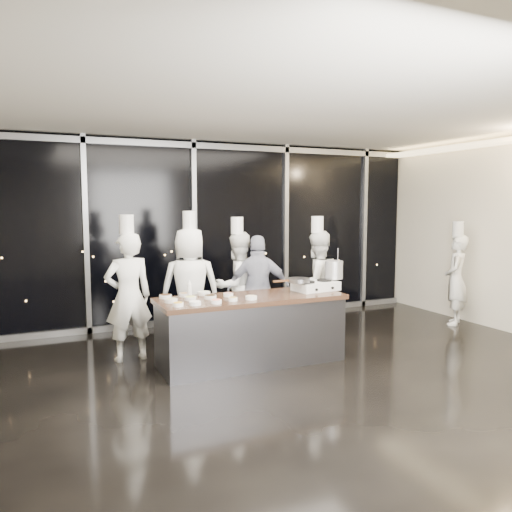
{
  "coord_description": "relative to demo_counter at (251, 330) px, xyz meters",
  "views": [
    {
      "loc": [
        -2.57,
        -4.99,
        2.1
      ],
      "look_at": [
        0.2,
        1.2,
        1.39
      ],
      "focal_mm": 35.0,
      "sensor_mm": 36.0,
      "label": 1
    }
  ],
  "objects": [
    {
      "name": "guest",
      "position": [
        0.5,
        0.86,
        0.37
      ],
      "size": [
        1.04,
        0.7,
        1.64
      ],
      "rotation": [
        0.0,
        0.0,
        2.79
      ],
      "color": "#161F3D",
      "rests_on": "ground"
    },
    {
      "name": "chef_far_left",
      "position": [
        -1.44,
        0.81,
        0.43
      ],
      "size": [
        0.67,
        0.47,
        1.96
      ],
      "rotation": [
        0.0,
        0.0,
        3.24
      ],
      "color": "white",
      "rests_on": "ground"
    },
    {
      "name": "chef_left",
      "position": [
        -0.52,
        1.04,
        0.44
      ],
      "size": [
        0.96,
        0.73,
        2.0
      ],
      "rotation": [
        0.0,
        0.0,
        2.94
      ],
      "color": "white",
      "rests_on": "ground"
    },
    {
      "name": "stove",
      "position": [
        1.0,
        0.04,
        0.51
      ],
      "size": [
        0.65,
        0.45,
        0.14
      ],
      "rotation": [
        0.0,
        0.0,
        0.13
      ],
      "color": "silver",
      "rests_on": "demo_counter"
    },
    {
      "name": "demo_counter",
      "position": [
        0.0,
        0.0,
        0.0
      ],
      "size": [
        2.46,
        0.86,
        0.9
      ],
      "color": "#3D3D42",
      "rests_on": "ground"
    },
    {
      "name": "stock_pot",
      "position": [
        1.32,
        0.09,
        0.71
      ],
      "size": [
        0.29,
        0.29,
        0.26
      ],
      "primitive_type": "cylinder",
      "rotation": [
        0.0,
        0.0,
        0.13
      ],
      "color": "silver",
      "rests_on": "stove"
    },
    {
      "name": "chef_right",
      "position": [
        1.48,
        0.81,
        0.4
      ],
      "size": [
        0.85,
        0.68,
        1.91
      ],
      "rotation": [
        0.0,
        0.0,
        3.2
      ],
      "color": "white",
      "rests_on": "ground"
    },
    {
      "name": "prep_bowls",
      "position": [
        -0.68,
        0.04,
        0.47
      ],
      "size": [
        1.13,
        0.75,
        0.05
      ],
      "color": "white",
      "rests_on": "demo_counter"
    },
    {
      "name": "room_shell",
      "position": [
        0.18,
        -0.9,
        1.79
      ],
      "size": [
        9.02,
        7.02,
        3.21
      ],
      "color": "beige",
      "rests_on": "ground"
    },
    {
      "name": "chef_center",
      "position": [
        0.28,
        1.19,
        0.39
      ],
      "size": [
        0.93,
        0.8,
        1.9
      ],
      "rotation": [
        0.0,
        0.0,
        3.37
      ],
      "color": "white",
      "rests_on": "ground"
    },
    {
      "name": "ground",
      "position": [
        0.0,
        -0.9,
        -0.45
      ],
      "size": [
        9.0,
        9.0,
        0.0
      ],
      "primitive_type": "plane",
      "color": "black",
      "rests_on": "ground"
    },
    {
      "name": "frying_pan",
      "position": [
        0.7,
        0.01,
        0.61
      ],
      "size": [
        0.55,
        0.35,
        0.05
      ],
      "rotation": [
        0.0,
        0.0,
        0.13
      ],
      "color": "slate",
      "rests_on": "stove"
    },
    {
      "name": "window_wall",
      "position": [
        0.0,
        2.53,
        1.14
      ],
      "size": [
        8.9,
        0.11,
        3.2
      ],
      "color": "black",
      "rests_on": "ground"
    },
    {
      "name": "squeeze_bottle",
      "position": [
        -0.76,
        0.27,
        0.55
      ],
      "size": [
        0.06,
        0.06,
        0.23
      ],
      "color": "white",
      "rests_on": "demo_counter"
    },
    {
      "name": "chef_side",
      "position": [
        4.11,
        0.52,
        0.36
      ],
      "size": [
        0.68,
        0.66,
        1.8
      ],
      "rotation": [
        0.0,
        0.0,
        3.86
      ],
      "color": "white",
      "rests_on": "ground"
    }
  ]
}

